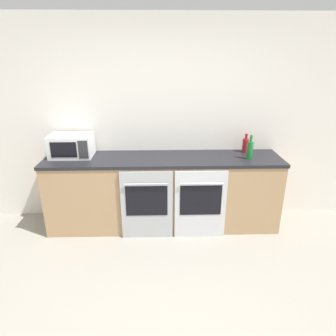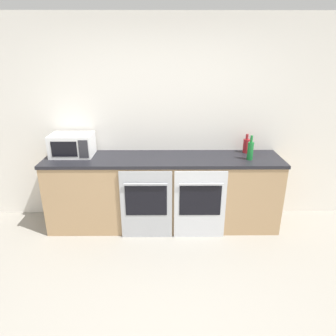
% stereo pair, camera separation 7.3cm
% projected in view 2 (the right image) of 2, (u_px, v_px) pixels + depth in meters
% --- Properties ---
extents(ground_plane, '(16.00, 16.00, 0.00)m').
position_uv_depth(ground_plane, '(162.00, 328.00, 2.49)').
color(ground_plane, gray).
extents(wall_back, '(10.00, 0.06, 2.60)m').
position_uv_depth(wall_back, '(163.00, 123.00, 3.88)').
color(wall_back, silver).
rests_on(wall_back, ground_plane).
extents(counter_back, '(2.93, 0.63, 0.94)m').
position_uv_depth(counter_back, '(163.00, 192.00, 3.87)').
color(counter_back, tan).
rests_on(counter_back, ground_plane).
extents(oven_left, '(0.62, 0.06, 0.88)m').
position_uv_depth(oven_left, '(146.00, 205.00, 3.58)').
color(oven_left, '#A8AAAF').
rests_on(oven_left, ground_plane).
extents(oven_right, '(0.62, 0.06, 0.88)m').
position_uv_depth(oven_right, '(200.00, 205.00, 3.58)').
color(oven_right, silver).
rests_on(oven_right, ground_plane).
extents(microwave, '(0.51, 0.36, 0.27)m').
position_uv_depth(microwave, '(72.00, 145.00, 3.73)').
color(microwave, silver).
rests_on(microwave, counter_back).
extents(bottle_green, '(0.07, 0.07, 0.30)m').
position_uv_depth(bottle_green, '(250.00, 150.00, 3.59)').
color(bottle_green, '#19722D').
rests_on(bottle_green, counter_back).
extents(bottle_red, '(0.08, 0.08, 0.25)m').
position_uv_depth(bottle_red, '(246.00, 145.00, 3.85)').
color(bottle_red, maroon).
rests_on(bottle_red, counter_back).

